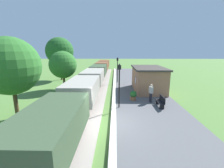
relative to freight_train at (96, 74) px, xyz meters
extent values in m
plane|color=#517A38|center=(2.40, -13.64, -1.40)|extent=(160.00, 160.00, 0.00)
cube|color=#565659|center=(5.60, -13.64, -1.27)|extent=(6.00, 60.00, 0.25)
cube|color=silver|center=(2.80, -13.64, -1.14)|extent=(0.36, 60.00, 0.01)
cube|color=#9E9389|center=(0.00, -13.64, -1.34)|extent=(3.80, 60.00, 0.12)
cube|color=slate|center=(0.72, -13.64, -1.21)|extent=(0.07, 60.00, 0.14)
cube|color=slate|center=(-0.72, -13.64, -1.21)|extent=(0.07, 60.00, 0.14)
cube|color=#384C33|center=(0.00, -16.50, 0.18)|extent=(2.50, 5.60, 1.60)
cube|color=black|center=(0.00, -16.50, -0.47)|extent=(2.10, 5.15, 0.50)
cylinder|color=black|center=(0.00, -14.71, -0.72)|extent=(1.56, 0.84, 0.84)
cylinder|color=black|center=(0.00, -13.55, -0.47)|extent=(0.20, 0.30, 0.20)
cube|color=gray|center=(0.00, -9.90, 0.18)|extent=(2.50, 5.60, 1.60)
cube|color=black|center=(0.00, -9.90, -0.47)|extent=(2.10, 5.15, 0.50)
cylinder|color=black|center=(0.00, -8.11, -0.72)|extent=(1.56, 0.84, 0.84)
cylinder|color=black|center=(0.00, -11.69, -0.72)|extent=(1.56, 0.84, 0.84)
cylinder|color=black|center=(0.00, -6.95, -0.47)|extent=(0.20, 0.30, 0.20)
cylinder|color=black|center=(0.00, -12.85, -0.47)|extent=(0.20, 0.30, 0.20)
cube|color=gray|center=(0.00, -3.30, 0.18)|extent=(2.50, 5.60, 1.60)
cube|color=black|center=(0.00, -3.30, -0.47)|extent=(2.10, 5.15, 0.50)
cylinder|color=black|center=(0.00, -1.51, -0.72)|extent=(1.56, 0.84, 0.84)
cylinder|color=black|center=(0.00, -5.09, -0.72)|extent=(1.56, 0.84, 0.84)
cylinder|color=black|center=(0.00, -0.35, -0.47)|extent=(0.20, 0.30, 0.20)
cylinder|color=black|center=(0.00, -6.25, -0.47)|extent=(0.20, 0.30, 0.20)
cube|color=#384C33|center=(0.00, 3.30, 0.18)|extent=(2.50, 5.60, 1.60)
cube|color=black|center=(0.00, 3.30, -0.47)|extent=(2.10, 5.15, 0.50)
cylinder|color=black|center=(0.00, 5.09, -0.72)|extent=(1.56, 0.84, 0.84)
cylinder|color=black|center=(0.00, 1.51, -0.72)|extent=(1.56, 0.84, 0.84)
cylinder|color=black|center=(0.00, 6.25, -0.47)|extent=(0.20, 0.30, 0.20)
cylinder|color=black|center=(0.00, 0.35, -0.47)|extent=(0.20, 0.30, 0.20)
cube|color=brown|center=(0.00, 9.90, 0.18)|extent=(2.50, 5.60, 1.60)
cube|color=black|center=(0.00, 9.90, -0.47)|extent=(2.10, 5.15, 0.50)
cylinder|color=black|center=(0.00, 11.69, -0.72)|extent=(1.56, 0.84, 0.84)
cylinder|color=black|center=(0.00, 8.11, -0.72)|extent=(1.56, 0.84, 0.84)
cylinder|color=black|center=(0.00, 12.85, -0.47)|extent=(0.20, 0.30, 0.20)
cylinder|color=black|center=(0.00, 6.95, -0.47)|extent=(0.20, 0.30, 0.20)
cube|color=brown|center=(0.00, 16.50, 0.18)|extent=(2.50, 5.60, 1.60)
cube|color=black|center=(0.00, 16.50, -0.47)|extent=(2.10, 5.15, 0.50)
cylinder|color=black|center=(0.00, 18.29, -0.72)|extent=(1.56, 0.84, 0.84)
cylinder|color=black|center=(0.00, 14.71, -0.72)|extent=(1.56, 0.84, 0.84)
cylinder|color=black|center=(0.00, 19.45, -0.47)|extent=(0.20, 0.30, 0.20)
cylinder|color=black|center=(0.00, 13.55, -0.47)|extent=(0.20, 0.30, 0.20)
cube|color=#9E6B4C|center=(6.80, -5.16, 0.15)|extent=(3.20, 5.50, 2.60)
cube|color=#3D3833|center=(6.80, -5.16, 1.54)|extent=(3.50, 5.80, 0.18)
cube|color=black|center=(5.19, -6.26, 0.28)|extent=(0.03, 0.90, 0.80)
cube|color=black|center=(6.71, -10.53, -0.71)|extent=(0.42, 1.50, 0.04)
cube|color=black|center=(6.90, -10.53, -0.46)|extent=(0.04, 1.50, 0.45)
cube|color=black|center=(6.71, -11.13, -0.94)|extent=(0.38, 0.06, 0.42)
cube|color=black|center=(6.71, -9.93, -0.94)|extent=(0.38, 0.06, 0.42)
cylinder|color=black|center=(6.21, -9.48, -0.72)|extent=(0.15, 0.15, 0.86)
cylinder|color=black|center=(6.16, -9.33, -0.72)|extent=(0.15, 0.15, 0.86)
cube|color=#B2ADA8|center=(6.18, -9.41, 0.01)|extent=(0.35, 0.44, 0.60)
sphere|color=beige|center=(6.18, -9.41, 0.45)|extent=(0.22, 0.22, 0.22)
cylinder|color=brown|center=(4.65, -8.86, -0.98)|extent=(0.56, 0.56, 0.34)
sphere|color=#235B23|center=(4.65, -8.86, -0.55)|extent=(0.64, 0.64, 0.64)
cylinder|color=black|center=(3.23, -10.79, 0.45)|extent=(0.11, 0.11, 3.20)
cube|color=black|center=(3.23, -10.79, 2.23)|extent=(0.28, 0.28, 0.36)
sphere|color=#F2E5BF|center=(3.23, -10.79, 2.23)|extent=(0.20, 0.20, 0.20)
cone|color=black|center=(3.23, -10.79, 2.47)|extent=(0.20, 0.20, 0.16)
cylinder|color=black|center=(3.23, -0.51, 0.45)|extent=(0.11, 0.11, 3.20)
cube|color=black|center=(3.23, -0.51, 2.23)|extent=(0.28, 0.28, 0.36)
sphere|color=#F2E5BF|center=(3.23, -0.51, 2.23)|extent=(0.20, 0.20, 0.20)
cone|color=black|center=(3.23, -0.51, 2.47)|extent=(0.20, 0.20, 0.16)
cylinder|color=#4C3823|center=(-4.44, -12.35, -0.23)|extent=(0.28, 0.28, 2.34)
sphere|color=#2D6B28|center=(-4.44, -12.35, 2.47)|extent=(4.07, 4.07, 4.07)
cylinder|color=#4C3823|center=(-3.67, -3.94, -0.45)|extent=(0.28, 0.28, 1.90)
sphere|color=#2D6B28|center=(-3.67, -3.94, 1.78)|extent=(3.40, 3.40, 3.40)
cylinder|color=#4C3823|center=(-6.24, 2.32, 0.16)|extent=(0.28, 0.28, 3.11)
sphere|color=#235B23|center=(-6.24, 2.32, 3.39)|extent=(4.47, 4.47, 4.47)
camera|label=1|loc=(2.90, -22.72, 3.57)|focal=24.11mm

